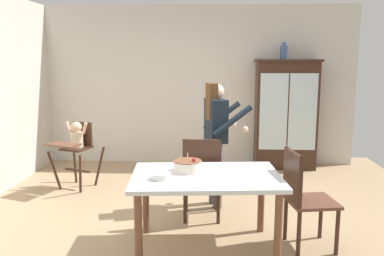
{
  "coord_description": "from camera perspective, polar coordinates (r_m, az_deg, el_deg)",
  "views": [
    {
      "loc": [
        0.29,
        -4.33,
        1.83
      ],
      "look_at": [
        0.01,
        0.7,
        0.95
      ],
      "focal_mm": 37.87,
      "sensor_mm": 36.0,
      "label": 1
    }
  ],
  "objects": [
    {
      "name": "china_cabinet",
      "position": [
        6.87,
        13.05,
        1.92
      ],
      "size": [
        1.04,
        0.48,
        1.8
      ],
      "color": "#382116",
      "rests_on": "ground_plane"
    },
    {
      "name": "dining_table",
      "position": [
        3.87,
        2.0,
        -7.98
      ],
      "size": [
        1.47,
        1.05,
        0.74
      ],
      "color": "silver",
      "rests_on": "ground_plane"
    },
    {
      "name": "serving_bowl",
      "position": [
        3.71,
        -4.37,
        -6.77
      ],
      "size": [
        0.18,
        0.18,
        0.05
      ],
      "primitive_type": "cylinder",
      "color": "silver",
      "rests_on": "dining_table"
    },
    {
      "name": "adult_person",
      "position": [
        4.92,
        3.46,
        -0.2
      ],
      "size": [
        0.61,
        0.6,
        1.53
      ],
      "rotation": [
        0.0,
        0.0,
        1.87
      ],
      "color": "#47474C",
      "rests_on": "ground_plane"
    },
    {
      "name": "wall_back",
      "position": [
        6.99,
        0.81,
        5.97
      ],
      "size": [
        5.32,
        0.06,
        2.7
      ],
      "primitive_type": "cube",
      "color": "beige",
      "rests_on": "ground_plane"
    },
    {
      "name": "high_chair_with_toddler",
      "position": [
        5.91,
        -15.97,
        -1.97
      ],
      "size": [
        0.73,
        0.81,
        0.95
      ],
      "rotation": [
        0.0,
        0.0,
        -0.34
      ],
      "color": "#382116",
      "rests_on": "ground_plane"
    },
    {
      "name": "ceramic_vase",
      "position": [
        6.8,
        12.82,
        10.43
      ],
      "size": [
        0.13,
        0.13,
        0.27
      ],
      "color": "#3D567F",
      "rests_on": "china_cabinet"
    },
    {
      "name": "birthday_cake",
      "position": [
        3.94,
        -0.61,
        -5.35
      ],
      "size": [
        0.28,
        0.28,
        0.19
      ],
      "color": "beige",
      "rests_on": "dining_table"
    },
    {
      "name": "dining_chair_far_side",
      "position": [
        4.55,
        1.39,
        -6.37
      ],
      "size": [
        0.46,
        0.46,
        0.96
      ],
      "rotation": [
        0.0,
        0.0,
        3.18
      ],
      "color": "#382116",
      "rests_on": "ground_plane"
    },
    {
      "name": "ground_plane",
      "position": [
        4.71,
        -0.59,
        -12.95
      ],
      "size": [
        6.24,
        6.24,
        0.0
      ],
      "primitive_type": "plane",
      "color": "tan"
    },
    {
      "name": "dining_chair_right_end",
      "position": [
        4.05,
        15.2,
        -8.8
      ],
      "size": [
        0.5,
        0.5,
        0.96
      ],
      "rotation": [
        0.0,
        0.0,
        1.73
      ],
      "color": "#382116",
      "rests_on": "ground_plane"
    }
  ]
}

